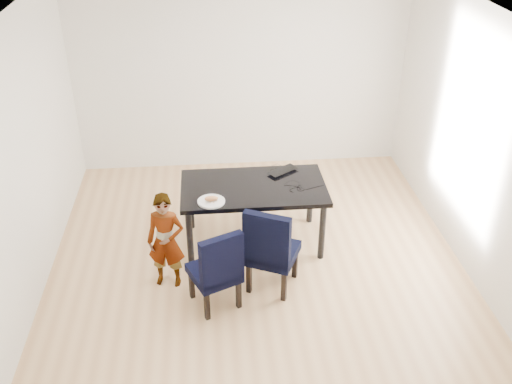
{
  "coord_description": "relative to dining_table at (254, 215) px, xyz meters",
  "views": [
    {
      "loc": [
        -0.47,
        -4.92,
        3.89
      ],
      "look_at": [
        0.0,
        0.2,
        0.85
      ],
      "focal_mm": 40.0,
      "sensor_mm": 36.0,
      "label": 1
    }
  ],
  "objects": [
    {
      "name": "wall_right",
      "position": [
        2.25,
        -0.5,
        0.98
      ],
      "size": [
        0.01,
        5.0,
        2.7
      ],
      "primitive_type": "cube",
      "color": "silver",
      "rests_on": "ground"
    },
    {
      "name": "wall_front",
      "position": [
        0.0,
        -3.0,
        0.98
      ],
      "size": [
        4.5,
        0.01,
        2.7
      ],
      "primitive_type": "cube",
      "color": "white",
      "rests_on": "ground"
    },
    {
      "name": "wall_back",
      "position": [
        0.0,
        2.0,
        0.98
      ],
      "size": [
        4.5,
        0.01,
        2.7
      ],
      "primitive_type": "cube",
      "color": "white",
      "rests_on": "ground"
    },
    {
      "name": "child",
      "position": [
        -0.95,
        -0.65,
        0.16
      ],
      "size": [
        0.43,
        0.32,
        1.06
      ],
      "primitive_type": "imported",
      "rotation": [
        0.0,
        0.0,
        -0.18
      ],
      "color": "#F15514",
      "rests_on": "floor"
    },
    {
      "name": "ceiling",
      "position": [
        0.0,
        -0.5,
        2.33
      ],
      "size": [
        4.5,
        5.0,
        0.01
      ],
      "primitive_type": "cube",
      "color": "white",
      "rests_on": "wall_back"
    },
    {
      "name": "cable_tangle",
      "position": [
        0.46,
        -0.12,
        0.38
      ],
      "size": [
        0.16,
        0.16,
        0.01
      ],
      "primitive_type": "torus",
      "rotation": [
        0.0,
        0.0,
        -0.05
      ],
      "color": "black",
      "rests_on": "dining_table"
    },
    {
      "name": "chair_right",
      "position": [
        0.13,
        -0.78,
        0.12
      ],
      "size": [
        0.63,
        0.64,
        0.98
      ],
      "primitive_type": "cube",
      "rotation": [
        0.0,
        0.0,
        -0.44
      ],
      "color": "black",
      "rests_on": "floor"
    },
    {
      "name": "wall_left",
      "position": [
        -2.25,
        -0.5,
        0.98
      ],
      "size": [
        0.01,
        5.0,
        2.7
      ],
      "primitive_type": "cube",
      "color": "silver",
      "rests_on": "ground"
    },
    {
      "name": "sandwich",
      "position": [
        -0.47,
        -0.3,
        0.42
      ],
      "size": [
        0.16,
        0.12,
        0.06
      ],
      "primitive_type": "ellipsoid",
      "rotation": [
        0.0,
        0.0,
        -0.41
      ],
      "color": "#B57040",
      "rests_on": "plate"
    },
    {
      "name": "chair_left",
      "position": [
        -0.48,
        -1.01,
        0.08
      ],
      "size": [
        0.58,
        0.59,
        0.9
      ],
      "primitive_type": "cube",
      "rotation": [
        0.0,
        0.0,
        0.42
      ],
      "color": "black",
      "rests_on": "floor"
    },
    {
      "name": "laptop",
      "position": [
        0.33,
        0.33,
        0.39
      ],
      "size": [
        0.43,
        0.4,
        0.03
      ],
      "primitive_type": "imported",
      "rotation": [
        0.0,
        0.0,
        3.75
      ],
      "color": "black",
      "rests_on": "dining_table"
    },
    {
      "name": "floor",
      "position": [
        0.0,
        -0.5,
        -0.38
      ],
      "size": [
        4.5,
        5.0,
        0.01
      ],
      "primitive_type": "cube",
      "color": "tan",
      "rests_on": "ground"
    },
    {
      "name": "plate",
      "position": [
        -0.47,
        -0.3,
        0.38
      ],
      "size": [
        0.37,
        0.37,
        0.02
      ],
      "primitive_type": "cylinder",
      "rotation": [
        0.0,
        0.0,
        -0.32
      ],
      "color": "silver",
      "rests_on": "dining_table"
    },
    {
      "name": "dining_table",
      "position": [
        0.0,
        0.0,
        0.0
      ],
      "size": [
        1.6,
        0.9,
        0.75
      ],
      "primitive_type": "cube",
      "color": "black",
      "rests_on": "floor"
    }
  ]
}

